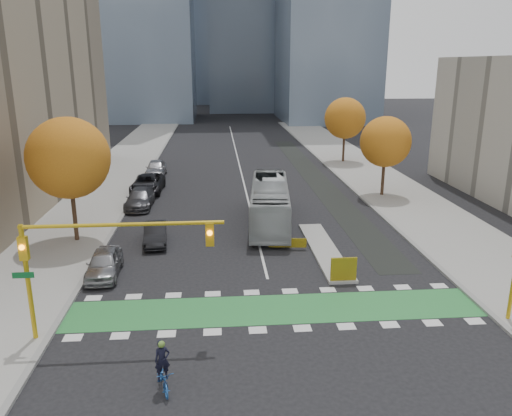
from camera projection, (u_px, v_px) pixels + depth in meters
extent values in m
plane|color=black|center=(279.00, 325.00, 22.55)|extent=(300.00, 300.00, 0.00)
cube|color=gray|center=(84.00, 208.00, 40.64)|extent=(7.00, 120.00, 0.15)
cube|color=gray|center=(406.00, 201.00, 42.72)|extent=(7.00, 120.00, 0.15)
cube|color=gray|center=(128.00, 207.00, 40.91)|extent=(0.30, 120.00, 0.16)
cube|color=gray|center=(366.00, 202.00, 42.45)|extent=(0.30, 120.00, 0.16)
cube|color=#287D38|center=(275.00, 309.00, 23.99)|extent=(20.00, 3.00, 0.01)
cube|color=silver|center=(238.00, 161.00, 60.85)|extent=(0.15, 70.00, 0.01)
cube|color=black|center=(315.00, 177.00, 51.85)|extent=(2.50, 50.00, 0.01)
cube|color=gray|center=(324.00, 250.00, 31.45)|extent=(1.60, 10.00, 0.16)
cube|color=yellow|center=(344.00, 269.00, 26.66)|extent=(1.40, 0.12, 1.30)
cylinder|color=#332114|center=(73.00, 204.00, 32.39)|extent=(0.28, 0.28, 5.25)
sphere|color=#A35214|center=(69.00, 158.00, 31.56)|extent=(5.20, 5.20, 5.20)
cylinder|color=#332114|center=(383.00, 171.00, 43.91)|extent=(0.28, 0.28, 4.55)
sphere|color=#A35214|center=(386.00, 142.00, 43.19)|extent=(4.40, 4.40, 4.40)
cylinder|color=#332114|center=(344.00, 142.00, 59.22)|extent=(0.28, 0.28, 4.90)
sphere|color=#A35214|center=(345.00, 118.00, 58.44)|extent=(4.80, 4.80, 4.80)
cylinder|color=#BF9914|center=(29.00, 285.00, 20.54)|extent=(0.20, 0.20, 5.20)
cylinder|color=#BF9914|center=(123.00, 225.00, 20.16)|extent=(8.20, 0.16, 0.16)
cube|color=#BF9914|center=(24.00, 248.00, 20.10)|extent=(0.35, 0.28, 1.00)
sphere|color=orange|center=(22.00, 248.00, 19.90)|extent=(0.22, 0.22, 0.22)
cube|color=#BF9914|center=(210.00, 234.00, 20.56)|extent=(0.35, 0.28, 1.00)
sphere|color=orange|center=(210.00, 233.00, 20.36)|extent=(0.22, 0.22, 0.22)
cube|color=#0C5926|center=(23.00, 275.00, 19.99)|extent=(0.85, 0.04, 0.25)
imported|color=#22529C|center=(163.00, 378.00, 17.97)|extent=(1.04, 1.80, 0.89)
imported|color=black|center=(162.00, 360.00, 17.76)|extent=(0.63, 0.50, 1.52)
sphere|color=#597F2D|center=(161.00, 344.00, 17.59)|extent=(0.26, 0.26, 0.26)
imported|color=#A7ADAF|center=(270.00, 203.00, 36.44)|extent=(3.81, 11.57, 3.16)
imported|color=gray|center=(104.00, 263.00, 27.64)|extent=(1.89, 4.32, 1.45)
imported|color=black|center=(155.00, 234.00, 32.61)|extent=(1.80, 4.19, 1.34)
imported|color=#45454A|center=(140.00, 198.00, 40.92)|extent=(2.11, 5.12, 1.48)
imported|color=black|center=(148.00, 184.00, 45.69)|extent=(2.83, 5.85, 1.60)
imported|color=#AAAAAF|center=(156.00, 168.00, 52.27)|extent=(2.01, 4.97, 1.69)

